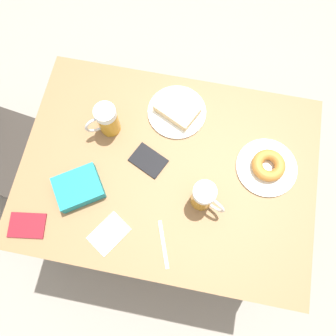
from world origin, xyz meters
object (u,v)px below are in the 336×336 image
Objects in this scene: passport_near_edge at (27,225)px; blue_pouch at (79,188)px; beer_mug_center at (107,120)px; passport_far_edge at (148,160)px; plate_with_cake at (177,111)px; beer_mug_left at (204,197)px; napkin_folded at (109,234)px; fork at (163,244)px; plate_with_donut at (268,166)px.

passport_near_edge is 0.68× the size of blue_pouch.
beer_mug_center reaches higher than passport_far_edge.
passport_near_edge is at bearing 140.75° from plate_with_cake.
napkin_folded is at bearing 120.70° from beer_mug_left.
plate_with_cake is at bearing -64.43° from beer_mug_center.
blue_pouch is at bearing 68.33° from fork.
plate_with_cake is 0.23m from passport_far_edge.
beer_mug_left reaches higher than fork.
napkin_folded is at bearing 164.79° from passport_far_edge.
napkin_folded is at bearing -133.57° from blue_pouch.
plate_with_donut reaches higher than passport_near_edge.
passport_near_edge reaches higher than napkin_folded.
passport_near_edge is 0.91× the size of passport_far_edge.
beer_mug_left is 0.26m from passport_far_edge.
passport_near_edge is (-0.42, 0.19, -0.07)m from beer_mug_center.
plate_with_donut reaches higher than plate_with_cake.
plate_with_cake is 0.37m from beer_mug_left.
beer_mug_left is 0.62m from passport_near_edge.
plate_with_cake is 1.43× the size of napkin_folded.
beer_mug_left is 1.00× the size of beer_mug_center.
plate_with_cake is 1.60× the size of beer_mug_left.
plate_with_cake reaches higher than napkin_folded.
beer_mug_center is (-0.11, 0.24, 0.05)m from plate_with_cake.
plate_with_cake is at bearing 5.38° from fork.
plate_with_donut is 1.58× the size of beer_mug_center.
fork is (-0.34, 0.32, -0.02)m from plate_with_donut.
beer_mug_left is at bearing -70.79° from passport_near_edge.
napkin_folded and fork have the same top height.
plate_with_cake is 1.43× the size of fork.
fork is at bearing -89.68° from napkin_folded.
passport_far_edge is (0.29, -0.08, 0.00)m from napkin_folded.
passport_near_edge is 0.22m from blue_pouch.
passport_near_edge is at bearing 130.75° from passport_far_edge.
plate_with_cake is 1.50× the size of passport_far_edge.
blue_pouch is (-0.15, 0.22, 0.02)m from passport_far_edge.
passport_far_edge is (0.32, -0.37, 0.00)m from passport_near_edge.
fork is 0.48m from passport_near_edge.
fork is at bearing -174.62° from plate_with_cake.
beer_mug_center is at bearing 13.55° from napkin_folded.
napkin_folded is at bearing -166.45° from beer_mug_center.
plate_with_donut is 0.44m from passport_far_edge.
napkin_folded is at bearing 123.99° from plate_with_donut.
napkin_folded is 1.00× the size of fork.
beer_mug_left reaches higher than blue_pouch.
fork is (-0.18, 0.10, -0.07)m from beer_mug_left.
beer_mug_center is (0.21, 0.39, 0.00)m from beer_mug_left.
passport_far_edge is at bearing 97.44° from plate_with_donut.
plate_with_cake reaches higher than fork.
beer_mug_center is 0.26m from blue_pouch.
fork is at bearing -158.24° from passport_far_edge.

